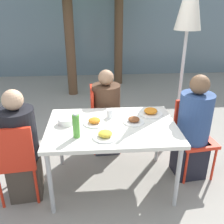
% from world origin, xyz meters
% --- Properties ---
extents(ground_plane, '(24.00, 24.00, 0.00)m').
position_xyz_m(ground_plane, '(0.00, 0.00, 0.00)').
color(ground_plane, gray).
extents(building_facade, '(10.00, 0.20, 3.00)m').
position_xyz_m(building_facade, '(0.00, 4.64, 1.50)').
color(building_facade, slate).
rests_on(building_facade, ground).
extents(dining_table, '(1.33, 0.91, 0.74)m').
position_xyz_m(dining_table, '(0.00, 0.00, 0.68)').
color(dining_table, silver).
rests_on(dining_table, ground).
extents(chair_left, '(0.44, 0.44, 0.89)m').
position_xyz_m(chair_left, '(-0.96, -0.19, 0.52)').
color(chair_left, red).
rests_on(chair_left, ground).
extents(person_left, '(0.35, 0.35, 1.18)m').
position_xyz_m(person_left, '(-0.92, -0.10, 0.56)').
color(person_left, '#473D33').
rests_on(person_left, ground).
extents(chair_right, '(0.44, 0.44, 0.89)m').
position_xyz_m(chair_right, '(0.96, 0.19, 0.52)').
color(chair_right, red).
rests_on(chair_right, ground).
extents(person_right, '(0.36, 0.36, 1.22)m').
position_xyz_m(person_right, '(0.92, 0.11, 0.58)').
color(person_right, black).
rests_on(person_right, ground).
extents(chair_far, '(0.41, 0.41, 0.89)m').
position_xyz_m(chair_far, '(-0.10, 0.75, 0.52)').
color(chair_far, red).
rests_on(chair_far, ground).
extents(person_far, '(0.36, 0.36, 1.14)m').
position_xyz_m(person_far, '(-0.02, 0.71, 0.53)').
color(person_far, '#383842').
rests_on(person_far, ground).
extents(closed_umbrella, '(0.36, 0.36, 2.39)m').
position_xyz_m(closed_umbrella, '(1.05, 1.02, 1.83)').
color(closed_umbrella, '#333333').
rests_on(closed_umbrella, ground).
extents(plate_0, '(0.22, 0.22, 0.06)m').
position_xyz_m(plate_0, '(-0.18, 0.05, 0.76)').
color(plate_0, white).
rests_on(plate_0, dining_table).
extents(plate_1, '(0.24, 0.24, 0.07)m').
position_xyz_m(plate_1, '(-0.08, -0.24, 0.76)').
color(plate_1, white).
rests_on(plate_1, dining_table).
extents(plate_2, '(0.22, 0.22, 0.06)m').
position_xyz_m(plate_2, '(0.23, 0.05, 0.76)').
color(plate_2, white).
rests_on(plate_2, dining_table).
extents(plate_3, '(0.27, 0.27, 0.07)m').
position_xyz_m(plate_3, '(0.45, 0.24, 0.77)').
color(plate_3, white).
rests_on(plate_3, dining_table).
extents(bottle, '(0.07, 0.07, 0.24)m').
position_xyz_m(bottle, '(-0.35, -0.21, 0.86)').
color(bottle, '#51A338').
rests_on(bottle, dining_table).
extents(drinking_cup, '(0.07, 0.07, 0.10)m').
position_xyz_m(drinking_cup, '(-0.02, 0.18, 0.79)').
color(drinking_cup, white).
rests_on(drinking_cup, dining_table).
extents(salad_bowl, '(0.17, 0.17, 0.06)m').
position_xyz_m(salad_bowl, '(-0.47, 0.07, 0.77)').
color(salad_bowl, white).
rests_on(salad_bowl, dining_table).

